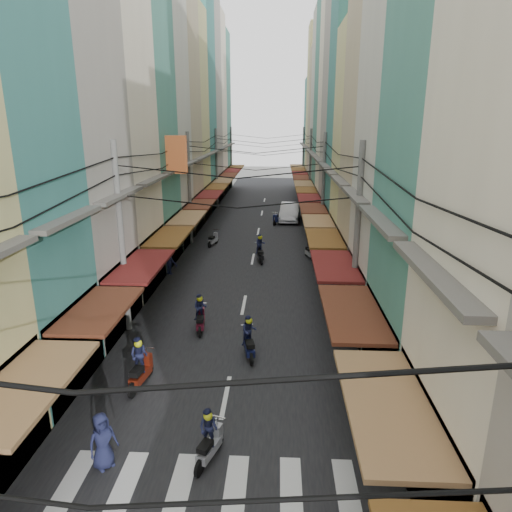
% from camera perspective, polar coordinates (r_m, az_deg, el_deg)
% --- Properties ---
extents(ground, '(160.00, 160.00, 0.00)m').
position_cam_1_polar(ground, '(17.73, -3.05, -13.63)').
color(ground, slate).
rests_on(ground, ground).
extents(road, '(10.00, 80.00, 0.02)m').
position_cam_1_polar(road, '(36.39, 0.14, 2.35)').
color(road, black).
rests_on(road, ground).
extents(sidewalk_left, '(3.00, 80.00, 0.06)m').
position_cam_1_polar(sidewalk_left, '(37.25, -9.90, 2.47)').
color(sidewalk_left, slate).
rests_on(sidewalk_left, ground).
extents(sidewalk_right, '(3.00, 80.00, 0.06)m').
position_cam_1_polar(sidewalk_right, '(36.66, 10.35, 2.22)').
color(sidewalk_right, slate).
rests_on(sidewalk_right, ground).
extents(crosswalk, '(7.55, 2.40, 0.01)m').
position_cam_1_polar(crosswalk, '(12.92, -6.09, -26.93)').
color(crosswalk, silver).
rests_on(crosswalk, ground).
extents(building_row_left, '(7.80, 67.67, 23.70)m').
position_cam_1_polar(building_row_left, '(33.24, -14.60, 17.51)').
color(building_row_left, beige).
rests_on(building_row_left, ground).
extents(building_row_right, '(7.80, 68.98, 22.59)m').
position_cam_1_polar(building_row_right, '(32.30, 14.65, 16.90)').
color(building_row_right, teal).
rests_on(building_row_right, ground).
extents(utility_poles, '(10.20, 66.13, 8.20)m').
position_cam_1_polar(utility_poles, '(30.40, -0.31, 12.14)').
color(utility_poles, slate).
rests_on(utility_poles, ground).
extents(white_car, '(5.91, 2.73, 2.03)m').
position_cam_1_polar(white_car, '(42.82, 4.25, 4.45)').
color(white_car, silver).
rests_on(white_car, ground).
extents(bicycle, '(1.72, 1.14, 1.11)m').
position_cam_1_polar(bicycle, '(16.14, 17.76, -17.81)').
color(bicycle, black).
rests_on(bicycle, ground).
extents(moving_scooters, '(7.26, 31.70, 1.86)m').
position_cam_1_polar(moving_scooters, '(23.48, -2.57, -4.40)').
color(moving_scooters, black).
rests_on(moving_scooters, ground).
extents(parked_scooters, '(12.95, 15.23, 0.93)m').
position_cam_1_polar(parked_scooters, '(14.53, 14.26, -19.58)').
color(parked_scooters, black).
rests_on(parked_scooters, ground).
extents(pedestrians, '(12.36, 23.70, 2.22)m').
position_cam_1_polar(pedestrians, '(21.86, -12.65, -5.00)').
color(pedestrians, black).
rests_on(pedestrians, ground).
extents(traffic_sign, '(0.10, 0.57, 2.59)m').
position_cam_1_polar(traffic_sign, '(12.53, 19.64, -18.77)').
color(traffic_sign, slate).
rests_on(traffic_sign, ground).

